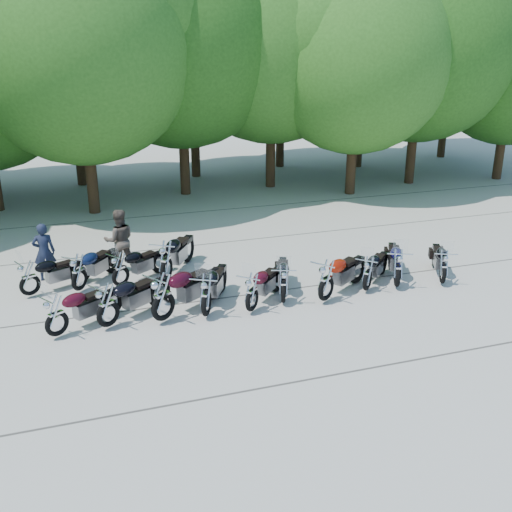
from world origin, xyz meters
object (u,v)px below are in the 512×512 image
object	(u,v)px
motorcycle_7	(368,273)
motorcycle_3	(206,294)
motorcycle_9	(444,266)
rider_1	(119,240)
motorcycle_8	(398,267)
motorcycle_5	(283,283)
motorcycle_1	(107,304)
motorcycle_12	(120,268)
motorcycle_6	(326,279)
motorcycle_13	(166,260)
rider_0	(44,252)
motorcycle_0	(56,314)
motorcycle_4	(252,291)
motorcycle_10	(29,277)
motorcycle_11	(78,271)
motorcycle_2	(163,296)

from	to	relation	value
motorcycle_7	motorcycle_3	bearing A→B (deg)	47.85
motorcycle_9	rider_1	distance (m)	9.40
motorcycle_8	motorcycle_5	bearing A→B (deg)	25.12
motorcycle_1	motorcycle_12	size ratio (longest dim) A/B	1.12
motorcycle_6	motorcycle_13	distance (m)	4.58
motorcycle_7	motorcycle_6	bearing A→B (deg)	57.24
motorcycle_5	motorcycle_7	bearing A→B (deg)	-159.12
motorcycle_3	rider_1	distance (m)	4.33
motorcycle_7	rider_0	world-z (taller)	rider_0
motorcycle_0	motorcycle_6	bearing A→B (deg)	-123.32
motorcycle_4	rider_0	distance (m)	6.36
motorcycle_10	motorcycle_7	bearing A→B (deg)	-130.76
motorcycle_1	motorcycle_4	world-z (taller)	motorcycle_1
motorcycle_11	motorcycle_13	world-z (taller)	motorcycle_13
motorcycle_9	rider_0	size ratio (longest dim) A/B	1.21
motorcycle_1	motorcycle_13	distance (m)	3.02
motorcycle_8	motorcycle_12	bearing A→B (deg)	6.64
motorcycle_2	motorcycle_5	distance (m)	3.17
motorcycle_8	motorcycle_13	bearing A→B (deg)	3.48
motorcycle_1	rider_0	xyz separation A→B (m)	(-1.40, 3.75, 0.20)
motorcycle_1	motorcycle_12	bearing A→B (deg)	-47.11
motorcycle_0	motorcycle_7	xyz separation A→B (m)	(8.13, 0.12, -0.03)
motorcycle_6	motorcycle_11	world-z (taller)	motorcycle_6
motorcycle_6	motorcycle_11	xyz separation A→B (m)	(-6.12, 2.77, -0.05)
motorcycle_2	motorcycle_4	distance (m)	2.24
motorcycle_4	motorcycle_10	xyz separation A→B (m)	(-5.36, 2.82, -0.02)
motorcycle_5	rider_1	world-z (taller)	rider_1
motorcycle_7	rider_1	xyz separation A→B (m)	(-6.22, 3.82, 0.37)
motorcycle_7	motorcycle_13	bearing A→B (deg)	20.68
motorcycle_9	motorcycle_4	bearing A→B (deg)	27.19
motorcycle_7	rider_1	size ratio (longest dim) A/B	1.07
motorcycle_0	rider_1	world-z (taller)	rider_1
rider_0	motorcycle_6	bearing A→B (deg)	152.26
motorcycle_3	motorcycle_4	bearing A→B (deg)	-156.01
motorcycle_5	rider_0	world-z (taller)	rider_0
motorcycle_4	motorcycle_11	xyz separation A→B (m)	(-4.08, 2.75, 0.02)
motorcycle_2	rider_1	bearing A→B (deg)	-24.76
motorcycle_3	motorcycle_5	size ratio (longest dim) A/B	1.08
motorcycle_9	motorcycle_13	xyz separation A→B (m)	(-7.36, 2.61, 0.12)
motorcycle_3	motorcycle_7	bearing A→B (deg)	-149.41
motorcycle_4	motorcycle_10	bearing A→B (deg)	16.94
motorcycle_4	motorcycle_7	xyz separation A→B (m)	(3.42, 0.26, -0.03)
motorcycle_0	motorcycle_3	size ratio (longest dim) A/B	0.93
motorcycle_4	motorcycle_6	xyz separation A→B (m)	(2.04, -0.02, 0.07)
motorcycle_0	motorcycle_2	world-z (taller)	motorcycle_2
motorcycle_2	motorcycle_7	world-z (taller)	motorcycle_2
motorcycle_7	motorcycle_10	xyz separation A→B (m)	(-8.77, 2.56, 0.00)
motorcycle_0	motorcycle_1	xyz separation A→B (m)	(1.17, 0.10, 0.04)
motorcycle_3	motorcycle_9	distance (m)	6.84
motorcycle_2	motorcycle_13	size ratio (longest dim) A/B	1.03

